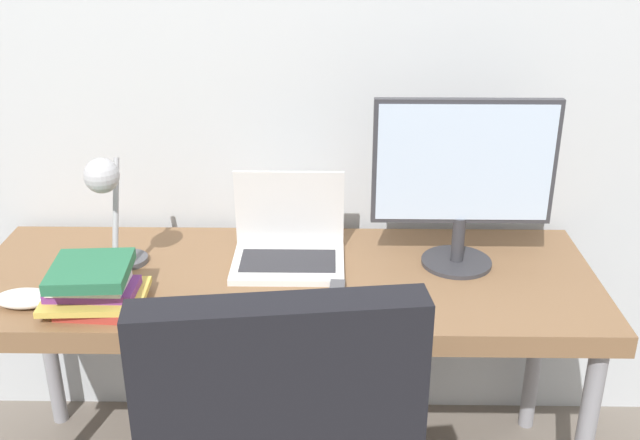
{
  "coord_description": "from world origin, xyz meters",
  "views": [
    {
      "loc": [
        0.13,
        -1.54,
        1.7
      ],
      "look_at": [
        0.1,
        0.28,
        0.89
      ],
      "focal_mm": 42.0,
      "sensor_mm": 36.0,
      "label": 1
    }
  ],
  "objects_px": {
    "desk_lamp": "(109,198)",
    "game_controller": "(25,298)",
    "monitor": "(463,174)",
    "laptop": "(289,245)",
    "book_stack": "(93,286)"
  },
  "relations": [
    {
      "from": "desk_lamp",
      "to": "game_controller",
      "type": "xyz_separation_m",
      "value": [
        -0.2,
        -0.14,
        -0.22
      ]
    },
    {
      "from": "game_controller",
      "to": "monitor",
      "type": "bearing_deg",
      "value": 12.52
    },
    {
      "from": "monitor",
      "to": "book_stack",
      "type": "bearing_deg",
      "value": -164.78
    },
    {
      "from": "laptop",
      "to": "book_stack",
      "type": "relative_size",
      "value": 1.19
    },
    {
      "from": "desk_lamp",
      "to": "game_controller",
      "type": "bearing_deg",
      "value": -145.69
    },
    {
      "from": "desk_lamp",
      "to": "book_stack",
      "type": "height_order",
      "value": "desk_lamp"
    },
    {
      "from": "book_stack",
      "to": "game_controller",
      "type": "xyz_separation_m",
      "value": [
        -0.18,
        0.01,
        -0.04
      ]
    },
    {
      "from": "laptop",
      "to": "desk_lamp",
      "type": "height_order",
      "value": "desk_lamp"
    },
    {
      "from": "book_stack",
      "to": "game_controller",
      "type": "relative_size",
      "value": 1.72
    },
    {
      "from": "monitor",
      "to": "game_controller",
      "type": "distance_m",
      "value": 1.2
    },
    {
      "from": "laptop",
      "to": "desk_lamp",
      "type": "bearing_deg",
      "value": -165.13
    },
    {
      "from": "laptop",
      "to": "game_controller",
      "type": "bearing_deg",
      "value": -158.53
    },
    {
      "from": "monitor",
      "to": "game_controller",
      "type": "relative_size",
      "value": 3.24
    },
    {
      "from": "monitor",
      "to": "game_controller",
      "type": "height_order",
      "value": "monitor"
    },
    {
      "from": "desk_lamp",
      "to": "monitor",
      "type": "bearing_deg",
      "value": 6.98
    }
  ]
}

